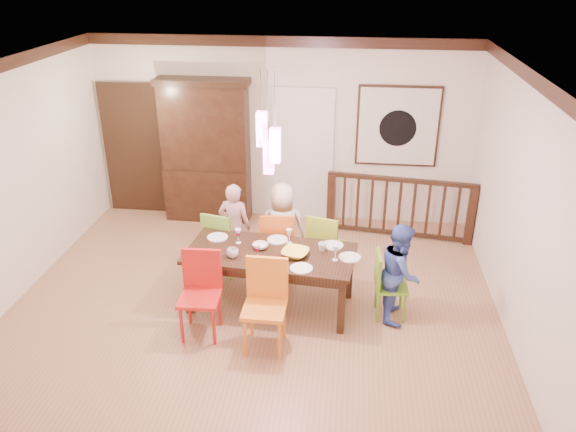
# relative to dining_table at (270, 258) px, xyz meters

# --- Properties ---
(floor) EXTENTS (6.00, 6.00, 0.00)m
(floor) POSITION_rel_dining_table_xyz_m (-0.21, 0.15, -0.66)
(floor) COLOR #9E6F4C
(floor) RESTS_ON ground
(ceiling) EXTENTS (6.00, 6.00, 0.00)m
(ceiling) POSITION_rel_dining_table_xyz_m (-0.21, 0.15, 2.24)
(ceiling) COLOR white
(ceiling) RESTS_ON wall_back
(wall_back) EXTENTS (6.00, 0.00, 6.00)m
(wall_back) POSITION_rel_dining_table_xyz_m (-0.21, 2.65, 0.79)
(wall_back) COLOR silver
(wall_back) RESTS_ON floor
(wall_left) EXTENTS (0.00, 5.00, 5.00)m
(wall_left) POSITION_rel_dining_table_xyz_m (-3.21, 0.15, 0.79)
(wall_left) COLOR silver
(wall_left) RESTS_ON floor
(wall_right) EXTENTS (0.00, 5.00, 5.00)m
(wall_right) POSITION_rel_dining_table_xyz_m (2.79, 0.15, 0.79)
(wall_right) COLOR silver
(wall_right) RESTS_ON floor
(crown_molding) EXTENTS (6.00, 5.00, 0.16)m
(crown_molding) POSITION_rel_dining_table_xyz_m (-0.21, 0.15, 2.16)
(crown_molding) COLOR black
(crown_molding) RESTS_ON wall_back
(panel_door) EXTENTS (1.04, 0.07, 2.24)m
(panel_door) POSITION_rel_dining_table_xyz_m (-2.61, 2.60, 0.39)
(panel_door) COLOR black
(panel_door) RESTS_ON wall_back
(white_doorway) EXTENTS (0.97, 0.05, 2.22)m
(white_doorway) POSITION_rel_dining_table_xyz_m (0.14, 2.62, 0.39)
(white_doorway) COLOR silver
(white_doorway) RESTS_ON wall_back
(painting) EXTENTS (1.25, 0.06, 1.25)m
(painting) POSITION_rel_dining_table_xyz_m (1.59, 2.62, 0.94)
(painting) COLOR black
(painting) RESTS_ON wall_back
(pendant_cluster) EXTENTS (0.27, 0.21, 1.14)m
(pendant_cluster) POSITION_rel_dining_table_xyz_m (0.00, -0.00, 1.44)
(pendant_cluster) COLOR #E74594
(pendant_cluster) RESTS_ON ceiling
(dining_table) EXTENTS (2.09, 1.11, 0.75)m
(dining_table) POSITION_rel_dining_table_xyz_m (0.00, 0.00, 0.00)
(dining_table) COLOR black
(dining_table) RESTS_ON floor
(chair_far_left) EXTENTS (0.50, 0.50, 0.93)m
(chair_far_left) POSITION_rel_dining_table_xyz_m (-0.75, 0.73, -0.13)
(chair_far_left) COLOR #73B037
(chair_far_left) RESTS_ON floor
(chair_far_mid) EXTENTS (0.47, 0.47, 0.98)m
(chair_far_mid) POSITION_rel_dining_table_xyz_m (-0.00, 0.73, -0.10)
(chair_far_mid) COLOR #C25718
(chair_far_mid) RESTS_ON floor
(chair_far_right) EXTENTS (0.52, 0.52, 0.93)m
(chair_far_right) POSITION_rel_dining_table_xyz_m (0.63, 0.81, -0.13)
(chair_far_right) COLOR #8FAD27
(chair_far_right) RESTS_ON floor
(chair_near_left) EXTENTS (0.47, 0.47, 1.00)m
(chair_near_left) POSITION_rel_dining_table_xyz_m (-0.70, -0.68, -0.09)
(chair_near_left) COLOR red
(chair_near_left) RESTS_ON floor
(chair_near_mid) EXTENTS (0.47, 0.47, 1.02)m
(chair_near_mid) POSITION_rel_dining_table_xyz_m (0.06, -0.83, -0.08)
(chair_near_mid) COLOR orange
(chair_near_mid) RESTS_ON floor
(chair_end_right) EXTENTS (0.40, 0.40, 0.83)m
(chair_end_right) POSITION_rel_dining_table_xyz_m (1.46, -0.05, -0.18)
(chair_end_right) COLOR #5FA220
(chair_end_right) RESTS_ON floor
(china_hutch) EXTENTS (1.45, 0.46, 2.29)m
(china_hutch) POSITION_rel_dining_table_xyz_m (-1.39, 2.45, 0.49)
(china_hutch) COLOR black
(china_hutch) RESTS_ON floor
(balustrade) EXTENTS (2.23, 0.36, 0.96)m
(balustrade) POSITION_rel_dining_table_xyz_m (1.67, 2.10, -0.16)
(balustrade) COLOR black
(balustrade) RESTS_ON floor
(person_far_left) EXTENTS (0.49, 0.36, 1.24)m
(person_far_left) POSITION_rel_dining_table_xyz_m (-0.62, 0.88, -0.04)
(person_far_left) COLOR #ECB3C4
(person_far_left) RESTS_ON floor
(person_far_mid) EXTENTS (0.69, 0.50, 1.30)m
(person_far_mid) POSITION_rel_dining_table_xyz_m (0.04, 0.82, -0.01)
(person_far_mid) COLOR #C3B393
(person_far_mid) RESTS_ON floor
(person_end_right) EXTENTS (0.51, 0.63, 1.22)m
(person_end_right) POSITION_rel_dining_table_xyz_m (1.55, -0.05, -0.05)
(person_end_right) COLOR #3D58AC
(person_end_right) RESTS_ON floor
(serving_bowl) EXTENTS (0.38, 0.38, 0.08)m
(serving_bowl) POSITION_rel_dining_table_xyz_m (0.31, -0.06, 0.13)
(serving_bowl) COLOR #FAE947
(serving_bowl) RESTS_ON dining_table
(small_bowl) EXTENTS (0.21, 0.21, 0.06)m
(small_bowl) POSITION_rel_dining_table_xyz_m (-0.13, 0.08, 0.12)
(small_bowl) COLOR white
(small_bowl) RESTS_ON dining_table
(cup_left) EXTENTS (0.14, 0.14, 0.11)m
(cup_left) POSITION_rel_dining_table_xyz_m (-0.42, -0.18, 0.14)
(cup_left) COLOR silver
(cup_left) RESTS_ON dining_table
(cup_right) EXTENTS (0.12, 0.12, 0.10)m
(cup_right) POSITION_rel_dining_table_xyz_m (0.62, 0.11, 0.14)
(cup_right) COLOR silver
(cup_right) RESTS_ON dining_table
(plate_far_left) EXTENTS (0.26, 0.26, 0.01)m
(plate_far_left) POSITION_rel_dining_table_xyz_m (-0.71, 0.28, 0.10)
(plate_far_left) COLOR white
(plate_far_left) RESTS_ON dining_table
(plate_far_mid) EXTENTS (0.26, 0.26, 0.01)m
(plate_far_mid) POSITION_rel_dining_table_xyz_m (0.05, 0.31, 0.10)
(plate_far_mid) COLOR white
(plate_far_mid) RESTS_ON dining_table
(plate_far_right) EXTENTS (0.26, 0.26, 0.01)m
(plate_far_right) POSITION_rel_dining_table_xyz_m (0.74, 0.24, 0.10)
(plate_far_right) COLOR white
(plate_far_right) RESTS_ON dining_table
(plate_near_left) EXTENTS (0.26, 0.26, 0.01)m
(plate_near_left) POSITION_rel_dining_table_xyz_m (-0.78, -0.28, 0.10)
(plate_near_left) COLOR white
(plate_near_left) RESTS_ON dining_table
(plate_near_mid) EXTENTS (0.26, 0.26, 0.01)m
(plate_near_mid) POSITION_rel_dining_table_xyz_m (0.41, -0.36, 0.10)
(plate_near_mid) COLOR white
(plate_near_mid) RESTS_ON dining_table
(plate_end_right) EXTENTS (0.26, 0.26, 0.01)m
(plate_end_right) POSITION_rel_dining_table_xyz_m (0.95, -0.04, 0.10)
(plate_end_right) COLOR white
(plate_end_right) RESTS_ON dining_table
(wine_glass_a) EXTENTS (0.08, 0.08, 0.19)m
(wine_glass_a) POSITION_rel_dining_table_xyz_m (-0.42, 0.18, 0.18)
(wine_glass_a) COLOR #590C19
(wine_glass_a) RESTS_ON dining_table
(wine_glass_b) EXTENTS (0.08, 0.08, 0.19)m
(wine_glass_b) POSITION_rel_dining_table_xyz_m (0.20, 0.25, 0.18)
(wine_glass_b) COLOR silver
(wine_glass_b) RESTS_ON dining_table
(wine_glass_c) EXTENTS (0.08, 0.08, 0.19)m
(wine_glass_c) POSITION_rel_dining_table_xyz_m (-0.12, -0.19, 0.18)
(wine_glass_c) COLOR #590C19
(wine_glass_c) RESTS_ON dining_table
(wine_glass_d) EXTENTS (0.08, 0.08, 0.19)m
(wine_glass_d) POSITION_rel_dining_table_xyz_m (0.78, -0.11, 0.18)
(wine_glass_d) COLOR silver
(wine_glass_d) RESTS_ON dining_table
(napkin) EXTENTS (0.18, 0.14, 0.01)m
(napkin) POSITION_rel_dining_table_xyz_m (-0.12, -0.32, 0.10)
(napkin) COLOR #D83359
(napkin) RESTS_ON dining_table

